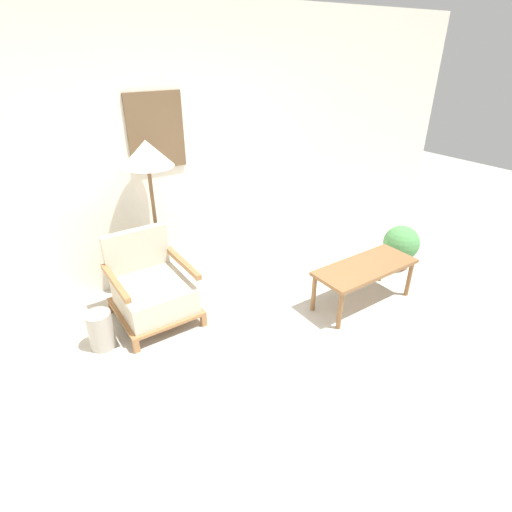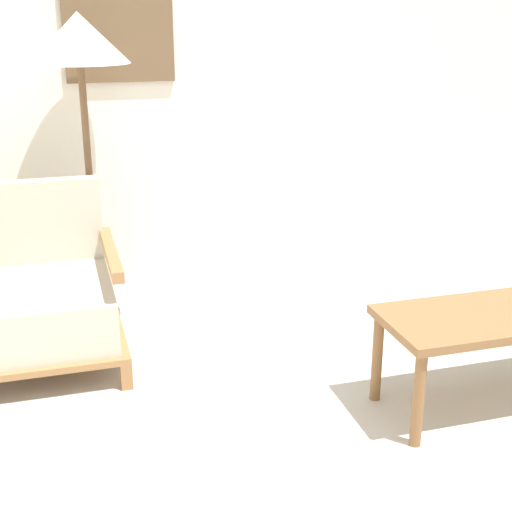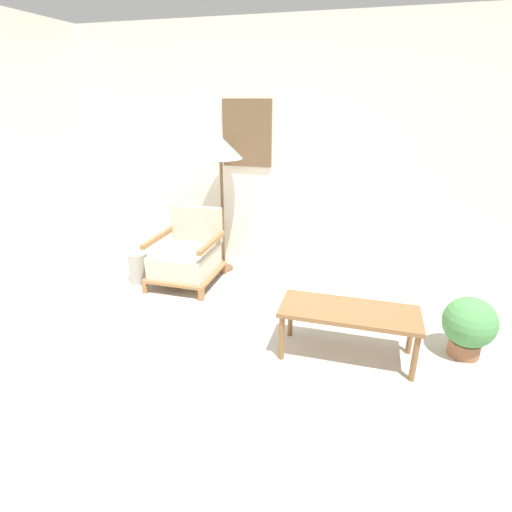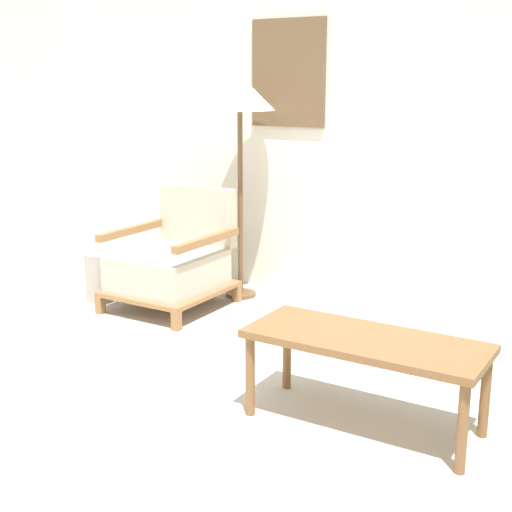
% 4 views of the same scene
% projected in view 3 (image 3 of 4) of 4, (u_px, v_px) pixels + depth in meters
% --- Properties ---
extents(ground_plane, '(14.00, 14.00, 0.00)m').
position_uv_depth(ground_plane, '(213.00, 392.00, 2.80)').
color(ground_plane, '#B7B2A8').
extents(wall_back, '(8.00, 0.09, 2.70)m').
position_uv_depth(wall_back, '(287.00, 153.00, 4.43)').
color(wall_back, silver).
rests_on(wall_back, ground_plane).
extents(armchair, '(0.68, 0.74, 0.79)m').
position_uv_depth(armchair, '(187.00, 256.00, 4.37)').
color(armchair, olive).
rests_on(armchair, ground_plane).
extents(floor_lamp, '(0.48, 0.48, 1.54)m').
position_uv_depth(floor_lamp, '(221.00, 152.00, 4.30)').
color(floor_lamp, brown).
rests_on(floor_lamp, ground_plane).
extents(coffee_table, '(1.05, 0.43, 0.42)m').
position_uv_depth(coffee_table, '(349.00, 315.00, 3.06)').
color(coffee_table, brown).
rests_on(coffee_table, ground_plane).
extents(vase, '(0.21, 0.21, 0.34)m').
position_uv_depth(vase, '(138.00, 268.00, 4.42)').
color(vase, '#9E998E').
rests_on(vase, ground_plane).
extents(potted_plant, '(0.40, 0.40, 0.50)m').
position_uv_depth(potted_plant, '(469.00, 325.00, 3.11)').
color(potted_plant, '#935B3D').
rests_on(potted_plant, ground_plane).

